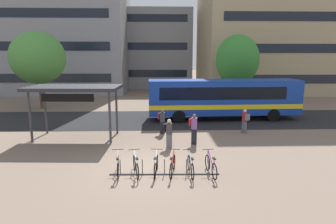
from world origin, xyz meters
name	(u,v)px	position (x,y,z in m)	size (l,w,h in m)	color
ground	(147,168)	(0.00, 0.00, 0.00)	(200.00, 200.00, 0.00)	#7A6656
bus_lane_asphalt	(152,119)	(0.00, 10.31, 0.00)	(80.00, 7.20, 0.01)	#232326
city_bus	(224,97)	(5.83, 10.31, 1.78)	(12.10, 2.96, 3.20)	#14389E
bike_rack	(164,173)	(0.78, -0.76, 0.09)	(4.75, 0.18, 0.70)	#47474C
parked_bicycle_silver_0	(118,166)	(-1.22, -0.70, 0.38)	(0.52, 1.72, 0.99)	black
parked_bicycle_white_1	(136,166)	(-0.45, -0.72, 0.38)	(0.55, 1.70, 0.99)	black
parked_bicycle_white_2	(156,166)	(0.41, -0.71, 0.38)	(0.52, 1.72, 0.99)	black
parked_bicycle_red_3	(173,166)	(1.13, -0.74, 0.38)	(0.52, 1.70, 0.99)	black
parked_bicycle_silver_4	(191,166)	(1.90, -0.81, 0.38)	(0.52, 1.72, 0.99)	black
parked_bicycle_purple_5	(211,166)	(2.78, -0.82, 0.38)	(0.52, 1.72, 0.99)	black
transit_shelter	(74,90)	(-4.60, 5.12, 3.03)	(5.61, 3.12, 3.25)	#38383D
commuter_black_pack_0	(169,131)	(1.09, 2.93, 0.95)	(0.61, 0.54, 1.65)	#565660
commuter_grey_pack_1	(245,120)	(6.24, 5.86, 0.93)	(0.49, 0.60, 1.62)	#565660
commuter_maroon_pack_2	(162,120)	(0.76, 5.97, 0.95)	(0.58, 0.60, 1.65)	black
commuter_red_pack_3	(194,127)	(2.57, 3.59, 1.03)	(0.53, 0.61, 1.79)	black
street_tree_0	(237,60)	(9.10, 18.77, 4.67)	(4.66, 4.66, 7.36)	brown
street_tree_1	(38,58)	(-10.93, 15.66, 4.89)	(5.11, 5.11, 7.38)	brown
building_left_wing	(46,23)	(-15.63, 30.87, 9.84)	(23.10, 13.32, 19.68)	gray
building_right_wing	(284,12)	(18.51, 29.81, 11.28)	(23.03, 13.92, 22.55)	tan
building_centre_block	(148,50)	(-1.25, 38.18, 6.17)	(14.12, 12.27, 12.33)	gray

